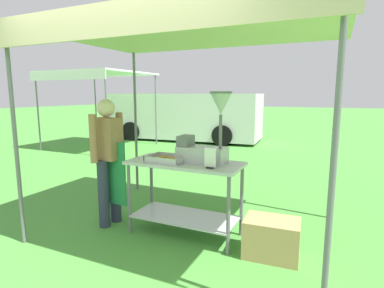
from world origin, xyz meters
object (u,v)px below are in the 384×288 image
(menu_sign, at_px, (210,160))
(neighbour_tent, at_px, (97,75))
(vendor, at_px, (108,156))
(donut_cart, at_px, (185,183))
(van_white, at_px, (185,116))
(stall_canopy, at_px, (188,35))
(donut_tray, at_px, (168,160))
(supply_crate, at_px, (272,238))
(donut_fryer, at_px, (206,139))

(menu_sign, distance_m, neighbour_tent, 7.30)
(vendor, bearing_deg, menu_sign, -1.76)
(menu_sign, height_order, neighbour_tent, neighbour_tent)
(donut_cart, relative_size, van_white, 0.24)
(vendor, bearing_deg, stall_canopy, 13.12)
(donut_cart, height_order, van_white, van_white)
(neighbour_tent, bearing_deg, menu_sign, -39.71)
(stall_canopy, height_order, donut_tray, stall_canopy)
(menu_sign, relative_size, van_white, 0.04)
(stall_canopy, xyz_separation_m, van_white, (-3.51, 7.04, -1.45))
(supply_crate, relative_size, neighbour_tent, 0.21)
(menu_sign, xyz_separation_m, neighbour_tent, (-5.53, 4.59, 1.27))
(stall_canopy, xyz_separation_m, menu_sign, (0.39, -0.28, -1.34))
(menu_sign, bearing_deg, donut_tray, 168.59)
(van_white, bearing_deg, menu_sign, -61.99)
(donut_cart, relative_size, donut_fryer, 1.66)
(neighbour_tent, bearing_deg, vendor, -47.73)
(donut_tray, relative_size, menu_sign, 2.01)
(menu_sign, relative_size, supply_crate, 0.38)
(menu_sign, height_order, van_white, van_white)
(vendor, relative_size, supply_crate, 2.79)
(donut_tray, bearing_deg, neighbour_tent, 137.89)
(donut_cart, xyz_separation_m, vendor, (-1.01, -0.14, 0.27))
(donut_cart, bearing_deg, van_white, 116.15)
(donut_fryer, xyz_separation_m, van_white, (-3.75, 7.08, -0.29))
(donut_tray, distance_m, neighbour_tent, 6.81)
(stall_canopy, relative_size, menu_sign, 15.21)
(donut_tray, bearing_deg, menu_sign, -11.41)
(donut_tray, height_order, van_white, van_white)
(van_white, bearing_deg, donut_cart, -63.85)
(stall_canopy, relative_size, vendor, 2.07)
(stall_canopy, distance_m, vendor, 1.76)
(stall_canopy, xyz_separation_m, donut_fryer, (0.24, -0.04, -1.16))
(donut_fryer, bearing_deg, menu_sign, -58.97)
(donut_cart, height_order, vendor, vendor)
(donut_tray, relative_size, supply_crate, 0.76)
(vendor, height_order, neighbour_tent, neighbour_tent)
(donut_tray, xyz_separation_m, van_white, (-3.32, 7.21, -0.03))
(donut_tray, relative_size, donut_fryer, 0.54)
(supply_crate, relative_size, van_white, 0.10)
(menu_sign, bearing_deg, stall_canopy, 144.35)
(stall_canopy, distance_m, neighbour_tent, 6.71)
(donut_tray, distance_m, van_white, 7.93)
(vendor, height_order, supply_crate, vendor)
(menu_sign, xyz_separation_m, van_white, (-3.89, 7.32, -0.10))
(vendor, bearing_deg, donut_cart, 7.75)
(stall_canopy, relative_size, neighbour_tent, 1.21)
(donut_tray, relative_size, neighbour_tent, 0.16)
(stall_canopy, height_order, vendor, stall_canopy)
(menu_sign, xyz_separation_m, supply_crate, (0.66, 0.09, -0.78))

